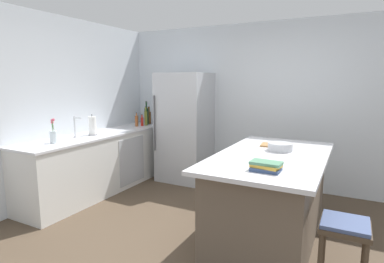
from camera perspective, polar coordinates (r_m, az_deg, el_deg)
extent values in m
plane|color=#4C3D2D|center=(3.49, 1.60, -19.79)|extent=(7.20, 7.20, 0.00)
cube|color=silver|center=(5.18, 12.70, 4.67)|extent=(6.00, 0.10, 2.60)
cube|color=silver|center=(4.69, -26.35, 3.47)|extent=(0.10, 6.00, 2.60)
cube|color=silver|center=(5.06, -16.12, -5.52)|extent=(0.63, 2.67, 0.87)
cube|color=silver|center=(4.97, -16.35, -0.48)|extent=(0.66, 2.70, 0.03)
cube|color=#B2B5BA|center=(5.09, -10.90, -5.22)|extent=(0.01, 0.60, 0.73)
cube|color=brown|center=(3.52, 14.02, -11.84)|extent=(0.91, 1.73, 0.89)
cube|color=silver|center=(3.38, 14.33, -4.44)|extent=(1.07, 1.93, 0.04)
cube|color=#B7BABF|center=(5.31, -1.34, 0.77)|extent=(0.81, 0.71, 1.82)
cylinder|color=#4C4C51|center=(5.17, -6.89, 1.50)|extent=(0.02, 0.02, 0.91)
cylinder|color=#473828|center=(3.04, 22.82, -19.21)|extent=(0.04, 0.04, 0.56)
cylinder|color=#473828|center=(3.04, 28.80, -19.66)|extent=(0.04, 0.04, 0.56)
cube|color=#473828|center=(2.77, 26.14, -15.39)|extent=(0.36, 0.36, 0.04)
cube|color=#47567F|center=(2.76, 26.20, -14.73)|extent=(0.34, 0.34, 0.03)
cylinder|color=silver|center=(4.71, -20.52, -0.90)|extent=(0.05, 0.05, 0.02)
cylinder|color=silver|center=(4.69, -20.62, 0.91)|extent=(0.02, 0.02, 0.28)
cylinder|color=silver|center=(4.63, -20.21, 2.33)|extent=(0.14, 0.02, 0.02)
cylinder|color=silver|center=(4.37, -23.95, -0.94)|extent=(0.09, 0.09, 0.16)
cylinder|color=#4C7F3D|center=(4.37, -24.09, 0.20)|extent=(0.01, 0.03, 0.20)
sphere|color=#DB4C66|center=(4.36, -24.17, 1.54)|extent=(0.04, 0.04, 0.04)
cylinder|color=#4C7F3D|center=(4.35, -24.09, 0.35)|extent=(0.01, 0.02, 0.23)
sphere|color=#DB4C66|center=(4.34, -24.19, 1.87)|extent=(0.04, 0.04, 0.04)
cylinder|color=#4C7F3D|center=(4.35, -23.91, 0.40)|extent=(0.01, 0.04, 0.24)
sphere|color=#DB4C66|center=(4.33, -24.01, 1.96)|extent=(0.04, 0.04, 0.04)
cylinder|color=gray|center=(4.84, -17.65, -0.54)|extent=(0.14, 0.14, 0.01)
cylinder|color=white|center=(4.82, -17.73, 1.06)|extent=(0.11, 0.11, 0.26)
cylinder|color=gray|center=(4.80, -17.82, 2.83)|extent=(0.02, 0.02, 0.04)
cylinder|color=brown|center=(5.86, -7.87, 2.49)|extent=(0.07, 0.07, 0.22)
cylinder|color=brown|center=(5.85, -7.90, 3.99)|extent=(0.04, 0.04, 0.09)
cylinder|color=black|center=(5.84, -7.91, 4.47)|extent=(0.04, 0.04, 0.01)
cylinder|color=#19381E|center=(5.77, -8.29, 2.75)|extent=(0.07, 0.07, 0.29)
cylinder|color=#19381E|center=(5.75, -8.34, 4.79)|extent=(0.03, 0.03, 0.12)
cylinder|color=black|center=(5.75, -8.35, 5.43)|extent=(0.03, 0.03, 0.01)
cylinder|color=olive|center=(5.67, -8.42, 2.40)|extent=(0.06, 0.06, 0.25)
cylinder|color=olive|center=(5.66, -8.46, 4.03)|extent=(0.03, 0.03, 0.08)
cylinder|color=black|center=(5.65, -8.47, 4.48)|extent=(0.03, 0.03, 0.01)
cylinder|color=red|center=(5.63, -9.10, 1.80)|extent=(0.05, 0.05, 0.15)
cylinder|color=red|center=(5.62, -9.13, 2.77)|extent=(0.02, 0.02, 0.05)
cylinder|color=black|center=(5.61, -9.14, 3.06)|extent=(0.03, 0.03, 0.01)
cylinder|color=#994C23|center=(5.56, -10.08, 1.89)|extent=(0.05, 0.05, 0.19)
cylinder|color=#994C23|center=(5.55, -10.11, 3.08)|extent=(0.02, 0.02, 0.05)
cylinder|color=black|center=(5.55, -10.12, 3.39)|extent=(0.02, 0.02, 0.01)
cube|color=#334770|center=(2.76, 13.35, -6.68)|extent=(0.24, 0.18, 0.03)
cube|color=gold|center=(2.76, 13.37, -6.10)|extent=(0.26, 0.20, 0.03)
cube|color=#4C7F60|center=(2.75, 13.39, -5.60)|extent=(0.27, 0.17, 0.02)
cylinder|color=#B2B5BA|center=(3.57, 15.79, -2.72)|extent=(0.27, 0.27, 0.09)
cube|color=#9E7042|center=(3.82, 14.75, -2.44)|extent=(0.32, 0.25, 0.02)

